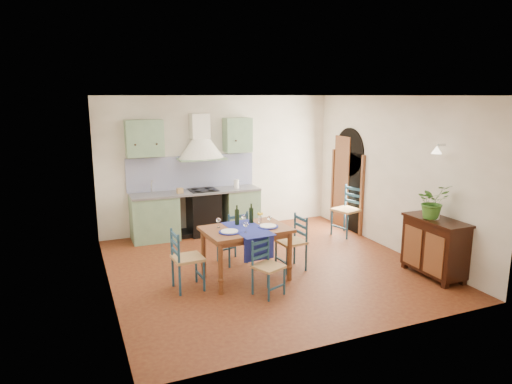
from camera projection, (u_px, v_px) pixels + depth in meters
floor at (267, 267)px, 7.61m from camera, size 5.00×5.00×0.00m
back_wall at (201, 183)px, 9.29m from camera, size 5.00×0.96×2.80m
right_wall at (383, 175)px, 8.52m from camera, size 0.26×5.00×2.80m
left_wall at (105, 198)px, 6.38m from camera, size 0.04×5.00×2.80m
ceiling at (268, 95)px, 7.03m from camera, size 5.00×5.00×0.01m
dining_table at (246, 234)px, 6.97m from camera, size 1.35×1.03×1.14m
chair_near at (267, 267)px, 6.49m from camera, size 0.49×0.49×0.80m
chair_far at (233, 236)px, 7.70m from camera, size 0.51×0.51×0.91m
chair_left at (186, 259)px, 6.64m from camera, size 0.45×0.45×0.91m
chair_right at (293, 242)px, 7.43m from camera, size 0.45×0.45×0.90m
chair_spare at (347, 210)px, 9.26m from camera, size 0.58×0.58×1.01m
sideboard at (434, 245)px, 7.13m from camera, size 0.50×1.05×0.94m
potted_plant at (433, 201)px, 7.02m from camera, size 0.51×0.45×0.54m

